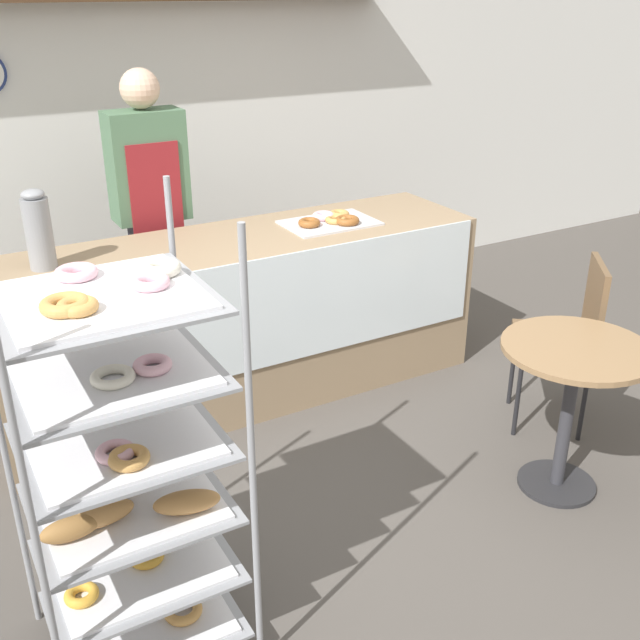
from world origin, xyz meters
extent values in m
plane|color=#4C4742|center=(0.00, 0.00, 0.00)|extent=(14.00, 14.00, 0.00)
cube|color=white|center=(0.00, 2.68, 1.35)|extent=(10.00, 0.06, 2.70)
cube|color=#937A5B|center=(0.00, 1.30, 0.46)|extent=(2.63, 0.68, 0.92)
cube|color=silver|center=(0.00, 0.96, 0.63)|extent=(2.52, 0.01, 0.59)
cylinder|color=gray|center=(-1.37, -0.43, 0.79)|extent=(0.02, 0.02, 1.57)
cylinder|color=gray|center=(-0.74, -0.43, 0.79)|extent=(0.02, 0.02, 1.57)
cylinder|color=gray|center=(-1.37, 0.15, 0.79)|extent=(0.02, 0.02, 1.57)
cylinder|color=gray|center=(-0.74, 0.15, 0.79)|extent=(0.02, 0.02, 1.57)
cube|color=gray|center=(-1.05, -0.14, 0.12)|extent=(0.60, 0.56, 0.01)
cube|color=silver|center=(-1.05, -0.14, 0.13)|extent=(0.53, 0.50, 0.01)
torus|color=tan|center=(-0.94, -0.23, 0.16)|extent=(0.13, 0.13, 0.03)
torus|color=silver|center=(-1.23, -0.16, 0.15)|extent=(0.12, 0.12, 0.03)
torus|color=#EAB2C1|center=(-1.15, -0.08, 0.16)|extent=(0.12, 0.12, 0.04)
torus|color=tan|center=(-1.01, -0.10, 0.15)|extent=(0.10, 0.10, 0.03)
torus|color=tan|center=(-1.19, -0.06, 0.16)|extent=(0.12, 0.12, 0.04)
cube|color=gray|center=(-1.05, -0.14, 0.36)|extent=(0.60, 0.56, 0.01)
cube|color=silver|center=(-1.05, -0.14, 0.37)|extent=(0.53, 0.50, 0.01)
torus|color=tan|center=(-0.88, 0.03, 0.40)|extent=(0.12, 0.12, 0.04)
torus|color=gold|center=(-1.03, -0.17, 0.39)|extent=(0.12, 0.12, 0.03)
torus|color=gold|center=(-1.26, -0.24, 0.39)|extent=(0.11, 0.11, 0.03)
cube|color=gray|center=(-1.05, -0.14, 0.60)|extent=(0.60, 0.56, 0.01)
cube|color=silver|center=(-1.05, -0.14, 0.61)|extent=(0.53, 0.50, 0.01)
ellipsoid|color=olive|center=(-1.26, -0.24, 0.65)|extent=(0.18, 0.07, 0.07)
ellipsoid|color=olive|center=(-1.13, -0.15, 0.65)|extent=(0.22, 0.12, 0.07)
ellipsoid|color=#B27F47|center=(-0.91, -0.29, 0.65)|extent=(0.23, 0.14, 0.08)
ellipsoid|color=#B27F47|center=(-1.17, -0.22, 0.65)|extent=(0.22, 0.09, 0.07)
cube|color=gray|center=(-1.05, -0.14, 0.84)|extent=(0.60, 0.56, 0.01)
cube|color=silver|center=(-1.05, -0.14, 0.85)|extent=(0.53, 0.50, 0.01)
torus|color=tan|center=(-1.07, -0.29, 0.87)|extent=(0.12, 0.12, 0.04)
torus|color=#EAB2C1|center=(-1.09, -0.24, 0.87)|extent=(0.12, 0.12, 0.03)
cube|color=gray|center=(-1.05, -0.14, 1.08)|extent=(0.60, 0.56, 0.01)
cube|color=silver|center=(-1.05, -0.14, 1.09)|extent=(0.53, 0.50, 0.01)
torus|color=#EAB2C1|center=(-0.95, -0.21, 1.11)|extent=(0.12, 0.12, 0.03)
torus|color=silver|center=(-1.07, -0.22, 1.11)|extent=(0.13, 0.13, 0.03)
cube|color=gray|center=(-1.05, -0.14, 1.31)|extent=(0.60, 0.56, 0.01)
cube|color=silver|center=(-1.05, -0.14, 1.33)|extent=(0.53, 0.50, 0.01)
torus|color=tan|center=(-1.17, -0.21, 1.35)|extent=(0.14, 0.14, 0.04)
torus|color=tan|center=(-1.14, -0.23, 1.35)|extent=(0.11, 0.11, 0.03)
torus|color=silver|center=(-0.85, -0.07, 1.35)|extent=(0.13, 0.13, 0.04)
torus|color=#EAB2C1|center=(-0.92, -0.16, 1.35)|extent=(0.12, 0.12, 0.03)
torus|color=#EAB2C1|center=(-1.08, 0.03, 1.35)|extent=(0.13, 0.13, 0.03)
cube|color=#282833|center=(-0.29, 1.87, 0.46)|extent=(0.25, 0.19, 0.92)
cube|color=#4C7051|center=(-0.29, 1.87, 1.22)|extent=(0.41, 0.22, 0.60)
cube|color=maroon|center=(-0.29, 1.76, 1.11)|extent=(0.29, 0.01, 0.50)
sphere|color=beige|center=(-0.29, 1.87, 1.63)|extent=(0.21, 0.21, 0.21)
cylinder|color=#262628|center=(0.89, -0.21, 0.01)|extent=(0.36, 0.36, 0.02)
cylinder|color=#333338|center=(0.89, -0.21, 0.36)|extent=(0.06, 0.06, 0.68)
cylinder|color=olive|center=(0.89, -0.21, 0.71)|extent=(0.65, 0.65, 0.02)
cylinder|color=black|center=(1.22, 0.46, 0.24)|extent=(0.02, 0.02, 0.48)
cylinder|color=black|center=(1.02, 0.21, 0.24)|extent=(0.02, 0.02, 0.48)
cylinder|color=black|center=(1.47, 0.26, 0.24)|extent=(0.02, 0.02, 0.48)
cylinder|color=black|center=(1.27, 0.01, 0.24)|extent=(0.02, 0.02, 0.48)
cube|color=brown|center=(1.24, 0.24, 0.49)|extent=(0.53, 0.53, 0.03)
cube|color=brown|center=(1.38, 0.13, 0.70)|extent=(0.25, 0.30, 0.40)
cylinder|color=gray|center=(-0.98, 1.34, 1.09)|extent=(0.12, 0.12, 0.33)
ellipsoid|color=gray|center=(-0.98, 1.34, 1.27)|extent=(0.10, 0.10, 0.05)
cube|color=silver|center=(0.54, 1.29, 0.93)|extent=(0.51, 0.34, 0.01)
torus|color=brown|center=(0.60, 1.21, 0.95)|extent=(0.14, 0.14, 0.04)
torus|color=gold|center=(0.40, 1.29, 0.95)|extent=(0.10, 0.10, 0.03)
torus|color=brown|center=(0.40, 1.27, 0.95)|extent=(0.12, 0.12, 0.04)
torus|color=#EAB2C1|center=(0.53, 1.35, 0.95)|extent=(0.12, 0.12, 0.04)
torus|color=tan|center=(0.62, 1.33, 0.95)|extent=(0.12, 0.12, 0.04)
torus|color=tan|center=(0.56, 1.26, 0.95)|extent=(0.12, 0.12, 0.03)
camera|label=1|loc=(-1.49, -2.15, 2.14)|focal=42.00mm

